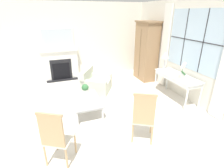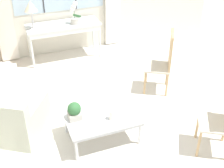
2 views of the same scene
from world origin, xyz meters
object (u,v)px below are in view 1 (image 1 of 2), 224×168
(accent_chair_wooden, at_px, (56,136))
(table_lamp, at_px, (165,56))
(console_table, at_px, (177,78))
(pillar_candle, at_px, (82,99))
(potted_orchid, at_px, (182,72))
(armchair_upholstered, at_px, (96,84))
(fireplace, at_px, (60,63))
(potted_plant_small, at_px, (85,89))
(side_chair_wooden, at_px, (143,115))
(armoire, at_px, (146,51))
(coffee_table, at_px, (86,101))

(accent_chair_wooden, bearing_deg, table_lamp, 119.36)
(console_table, height_order, accent_chair_wooden, accent_chair_wooden)
(table_lamp, height_order, pillar_candle, table_lamp)
(pillar_candle, bearing_deg, potted_orchid, 85.23)
(accent_chair_wooden, bearing_deg, armchair_upholstered, 152.49)
(fireplace, distance_m, table_lamp, 3.80)
(fireplace, height_order, potted_plant_small, fireplace)
(potted_orchid, distance_m, side_chair_wooden, 2.13)
(fireplace, xyz_separation_m, pillar_candle, (2.87, 0.23, -0.18))
(potted_orchid, height_order, side_chair_wooden, potted_orchid)
(pillar_candle, bearing_deg, armoire, 122.97)
(coffee_table, bearing_deg, potted_plant_small, 168.62)
(accent_chair_wooden, xyz_separation_m, coffee_table, (-1.44, 0.80, -0.22))
(armchair_upholstered, relative_size, pillar_candle, 7.97)
(armoire, relative_size, accent_chair_wooden, 2.01)
(armchair_upholstered, relative_size, accent_chair_wooden, 1.14)
(side_chair_wooden, bearing_deg, coffee_table, -149.70)
(potted_plant_small, height_order, pillar_candle, potted_plant_small)
(side_chair_wooden, bearing_deg, potted_plant_small, -157.03)
(console_table, height_order, side_chair_wooden, side_chair_wooden)
(armoire, relative_size, side_chair_wooden, 1.94)
(potted_orchid, distance_m, armchair_upholstered, 2.66)
(potted_orchid, relative_size, side_chair_wooden, 0.41)
(armchair_upholstered, relative_size, potted_plant_small, 4.76)
(armoire, bearing_deg, fireplace, -108.71)
(console_table, xyz_separation_m, potted_plant_small, (-0.47, -2.62, -0.14))
(side_chair_wooden, relative_size, accent_chair_wooden, 1.04)
(table_lamp, bearing_deg, fireplace, -127.13)
(accent_chair_wooden, distance_m, pillar_candle, 1.50)
(coffee_table, bearing_deg, console_table, 87.89)
(table_lamp, height_order, side_chair_wooden, table_lamp)
(potted_orchid, xyz_separation_m, accent_chair_wooden, (1.11, -3.43, -0.35))
(console_table, relative_size, potted_plant_small, 5.83)
(fireplace, xyz_separation_m, armchair_upholstered, (1.54, 0.95, -0.40))
(armoire, height_order, potted_orchid, armoire)
(fireplace, relative_size, coffee_table, 1.87)
(armoire, relative_size, potted_orchid, 4.69)
(table_lamp, bearing_deg, console_table, 4.52)
(potted_plant_small, bearing_deg, armchair_upholstered, 148.93)
(armchair_upholstered, height_order, potted_plant_small, armchair_upholstered)
(table_lamp, height_order, armchair_upholstered, table_lamp)
(coffee_table, bearing_deg, armchair_upholstered, 154.25)
(potted_orchid, bearing_deg, armoire, 177.81)
(side_chair_wooden, xyz_separation_m, potted_plant_small, (-1.79, -0.76, -0.08))
(potted_orchid, distance_m, accent_chair_wooden, 3.62)
(potted_plant_small, bearing_deg, coffee_table, -11.38)
(potted_orchid, height_order, coffee_table, potted_orchid)
(side_chair_wooden, xyz_separation_m, accent_chair_wooden, (0.01, -1.63, -0.02))
(pillar_candle, bearing_deg, table_lamp, 102.28)
(armchair_upholstered, distance_m, potted_plant_small, 1.04)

